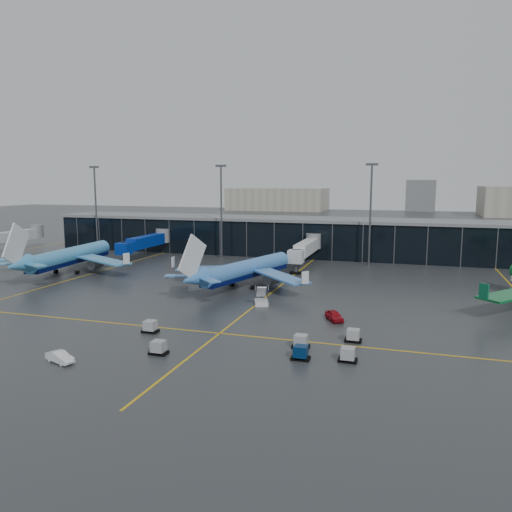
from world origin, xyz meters
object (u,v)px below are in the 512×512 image
(mobile_airstair, at_px, (261,300))
(service_van_white, at_px, (60,357))
(airliner_klm_near, at_px, (247,258))
(baggage_carts, at_px, (266,343))
(airliner_arkefly, at_px, (70,246))
(service_van_red, at_px, (334,316))

(mobile_airstair, height_order, service_van_white, mobile_airstair)
(airliner_klm_near, distance_m, baggage_carts, 38.47)
(airliner_arkefly, height_order, service_van_white, airliner_arkefly)
(airliner_klm_near, xyz_separation_m, mobile_airstair, (7.09, -13.69, -4.95))
(baggage_carts, relative_size, service_van_red, 6.78)
(airliner_arkefly, xyz_separation_m, mobile_airstair, (51.34, -16.36, -5.39))
(baggage_carts, xyz_separation_m, service_van_red, (6.26, 15.67, -0.00))
(baggage_carts, distance_m, mobile_airstair, 22.85)
(airliner_arkefly, xyz_separation_m, service_van_red, (64.81, -22.38, -5.40))
(mobile_airstair, bearing_deg, service_van_white, -133.69)
(airliner_klm_near, height_order, service_van_white, airliner_klm_near)
(baggage_carts, xyz_separation_m, service_van_white, (-21.79, -11.85, -0.09))
(airliner_klm_near, xyz_separation_m, service_van_white, (-7.49, -47.22, -5.05))
(airliner_arkefly, distance_m, mobile_airstair, 54.15)
(service_van_red, bearing_deg, mobile_airstair, 126.07)
(service_van_red, bearing_deg, airliner_arkefly, 131.07)
(mobile_airstair, bearing_deg, baggage_carts, -91.79)
(airliner_klm_near, height_order, mobile_airstair, airliner_klm_near)
(airliner_arkefly, height_order, airliner_klm_near, airliner_arkefly)
(airliner_arkefly, xyz_separation_m, airliner_klm_near, (44.24, -2.67, -0.44))
(airliner_klm_near, xyz_separation_m, service_van_red, (20.57, -19.70, -4.96))
(airliner_arkefly, relative_size, airliner_klm_near, 1.08)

